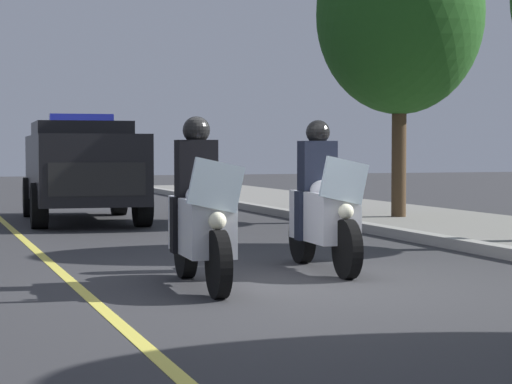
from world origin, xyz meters
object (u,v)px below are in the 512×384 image
police_motorcycle_lead_left (200,218)px  police_motorcycle_lead_right (323,209)px  tree_far_back (400,15)px  police_suv (82,165)px

police_motorcycle_lead_left → police_motorcycle_lead_right: same height
police_motorcycle_lead_left → tree_far_back: size_ratio=0.38×
police_motorcycle_lead_right → police_suv: size_ratio=0.43×
police_suv → police_motorcycle_lead_left: bearing=-1.7°
police_motorcycle_lead_left → tree_far_back: tree_far_back is taller
tree_far_back → police_motorcycle_lead_left: bearing=-39.8°
police_motorcycle_lead_right → tree_far_back: bearing=145.9°
police_motorcycle_lead_left → police_motorcycle_lead_right: size_ratio=1.00×
police_suv → police_motorcycle_lead_right: bearing=9.6°
police_motorcycle_lead_left → police_suv: bearing=178.3°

